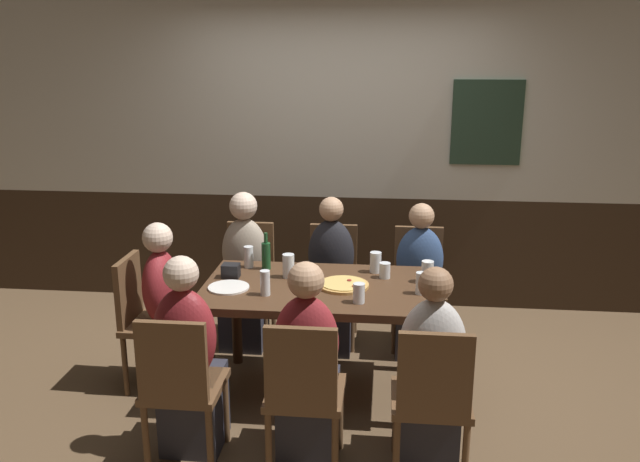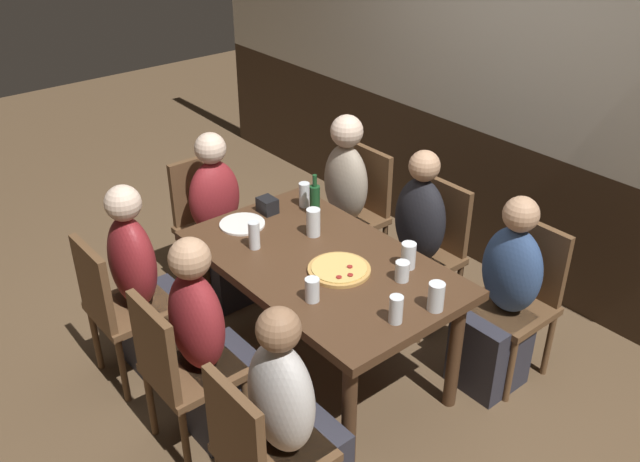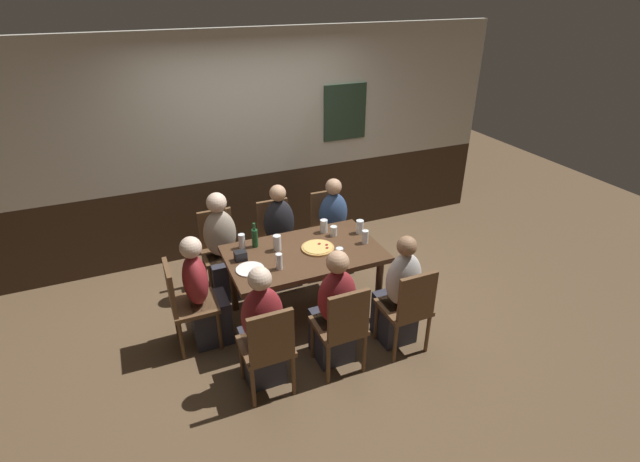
% 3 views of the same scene
% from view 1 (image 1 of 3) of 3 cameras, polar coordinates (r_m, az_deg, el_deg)
% --- Properties ---
extents(ground_plane, '(12.00, 12.00, 0.00)m').
position_cam_1_polar(ground_plane, '(4.40, 0.07, -13.87)').
color(ground_plane, brown).
extents(wall_back, '(6.40, 0.13, 2.60)m').
position_cam_1_polar(wall_back, '(5.54, 1.91, 6.63)').
color(wall_back, '#332316').
rests_on(wall_back, ground_plane).
extents(dining_table, '(1.47, 0.88, 0.74)m').
position_cam_1_polar(dining_table, '(4.12, 0.07, -5.96)').
color(dining_table, '#472D1C').
rests_on(dining_table, ground_plane).
extents(chair_left_near, '(0.40, 0.40, 0.88)m').
position_cam_1_polar(chair_left_near, '(3.55, -12.14, -12.82)').
color(chair_left_near, brown).
rests_on(chair_left_near, ground_plane).
extents(chair_mid_near, '(0.40, 0.40, 0.88)m').
position_cam_1_polar(chair_mid_near, '(3.41, -1.44, -13.64)').
color(chair_mid_near, brown).
rests_on(chair_mid_near, ground_plane).
extents(chair_left_far, '(0.40, 0.40, 0.88)m').
position_cam_1_polar(chair_left_far, '(5.06, -6.25, -3.74)').
color(chair_left_far, brown).
rests_on(chair_left_far, ground_plane).
extents(chair_mid_far, '(0.40, 0.40, 0.88)m').
position_cam_1_polar(chair_mid_far, '(4.97, 1.08, -4.01)').
color(chair_mid_far, brown).
rests_on(chair_mid_far, ground_plane).
extents(chair_head_west, '(0.40, 0.40, 0.88)m').
position_cam_1_polar(chair_head_west, '(4.43, -15.01, -7.05)').
color(chair_head_west, brown).
rests_on(chair_head_west, ground_plane).
extents(chair_right_near, '(0.40, 0.40, 0.88)m').
position_cam_1_polar(chair_right_near, '(3.40, 9.78, -14.00)').
color(chair_right_near, brown).
rests_on(chair_right_near, ground_plane).
extents(chair_right_far, '(0.40, 0.40, 0.88)m').
position_cam_1_polar(chair_right_far, '(4.96, 8.57, -4.23)').
color(chair_right_far, brown).
rests_on(chair_right_far, ground_plane).
extents(person_left_near, '(0.34, 0.37, 1.15)m').
position_cam_1_polar(person_left_near, '(3.69, -11.35, -11.85)').
color(person_left_near, '#2D2D38').
rests_on(person_left_near, ground_plane).
extents(person_mid_near, '(0.34, 0.37, 1.14)m').
position_cam_1_polar(person_mid_near, '(3.56, -1.10, -12.62)').
color(person_mid_near, '#2D2D38').
rests_on(person_mid_near, ground_plane).
extents(person_left_far, '(0.34, 0.37, 1.16)m').
position_cam_1_polar(person_left_far, '(4.91, -6.64, -4.37)').
color(person_left_far, '#2D2D38').
rests_on(person_left_far, ground_plane).
extents(person_mid_far, '(0.34, 0.37, 1.14)m').
position_cam_1_polar(person_mid_far, '(4.82, 0.92, -4.86)').
color(person_mid_far, '#2D2D38').
rests_on(person_mid_far, ground_plane).
extents(person_head_west, '(0.37, 0.34, 1.12)m').
position_cam_1_polar(person_head_west, '(4.39, -12.97, -7.52)').
color(person_head_west, '#2D2D38').
rests_on(person_head_west, ground_plane).
extents(person_right_near, '(0.34, 0.37, 1.13)m').
position_cam_1_polar(person_right_near, '(3.55, 9.59, -13.04)').
color(person_right_near, '#2D2D38').
rests_on(person_right_near, ground_plane).
extents(person_right_far, '(0.34, 0.37, 1.11)m').
position_cam_1_polar(person_right_far, '(4.82, 8.63, -5.24)').
color(person_right_far, '#2D2D38').
rests_on(person_right_far, ground_plane).
extents(pizza, '(0.32, 0.32, 0.03)m').
position_cam_1_polar(pizza, '(4.07, 2.07, -4.72)').
color(pizza, tan).
rests_on(pizza, dining_table).
extents(pint_glass_pale, '(0.08, 0.08, 0.14)m').
position_cam_1_polar(pint_glass_pale, '(4.18, 9.37, -3.64)').
color(pint_glass_pale, silver).
rests_on(pint_glass_pale, dining_table).
extents(tumbler_short, '(0.07, 0.07, 0.10)m').
position_cam_1_polar(tumbler_short, '(4.23, 5.69, -3.54)').
color(tumbler_short, silver).
rests_on(tumbler_short, dining_table).
extents(pint_glass_amber, '(0.06, 0.06, 0.13)m').
position_cam_1_polar(pint_glass_amber, '(3.98, 8.82, -4.61)').
color(pint_glass_amber, silver).
rests_on(pint_glass_amber, dining_table).
extents(highball_clear, '(0.06, 0.06, 0.15)m').
position_cam_1_polar(highball_clear, '(3.92, -4.82, -4.67)').
color(highball_clear, silver).
rests_on(highball_clear, dining_table).
extents(beer_glass_half, '(0.07, 0.07, 0.12)m').
position_cam_1_polar(beer_glass_half, '(3.81, 3.42, -5.49)').
color(beer_glass_half, silver).
rests_on(beer_glass_half, dining_table).
extents(beer_glass_tall, '(0.06, 0.06, 0.15)m').
position_cam_1_polar(beer_glass_tall, '(4.43, -6.26, -2.36)').
color(beer_glass_tall, silver).
rests_on(beer_glass_tall, dining_table).
extents(pint_glass_stout, '(0.08, 0.08, 0.14)m').
position_cam_1_polar(pint_glass_stout, '(4.32, 4.88, -2.87)').
color(pint_glass_stout, silver).
rests_on(pint_glass_stout, dining_table).
extents(tumbler_water, '(0.08, 0.08, 0.16)m').
position_cam_1_polar(tumbler_water, '(4.21, -2.77, -3.17)').
color(tumbler_water, silver).
rests_on(tumbler_water, dining_table).
extents(beer_bottle_green, '(0.06, 0.06, 0.25)m').
position_cam_1_polar(beer_bottle_green, '(4.37, -4.74, -2.10)').
color(beer_bottle_green, '#194723').
rests_on(beer_bottle_green, dining_table).
extents(plate_white_large, '(0.26, 0.26, 0.01)m').
position_cam_1_polar(plate_white_large, '(4.08, -8.00, -4.91)').
color(plate_white_large, white).
rests_on(plate_white_large, dining_table).
extents(condiment_caddy, '(0.11, 0.09, 0.09)m').
position_cam_1_polar(condiment_caddy, '(4.25, -7.81, -3.47)').
color(condiment_caddy, black).
rests_on(condiment_caddy, dining_table).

